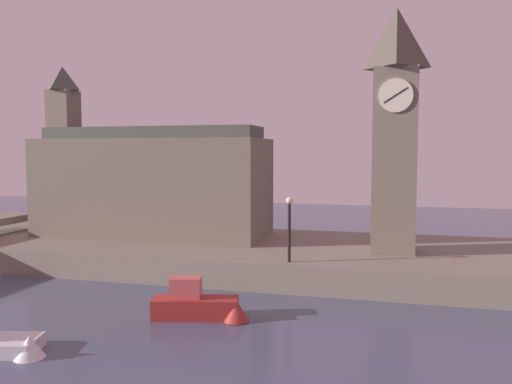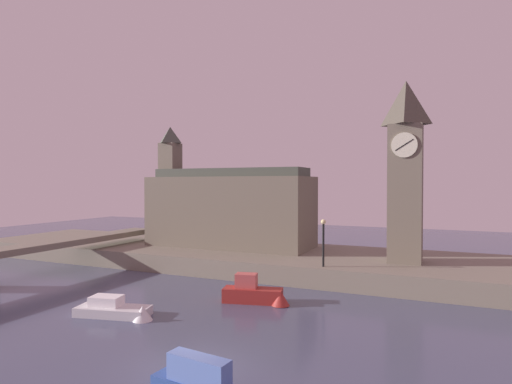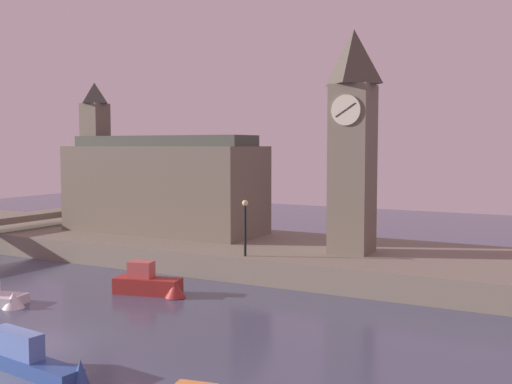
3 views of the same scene
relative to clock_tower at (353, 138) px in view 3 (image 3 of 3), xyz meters
The scene contains 7 objects.
ground_plane 21.96m from the clock_tower, 108.97° to the right, with size 120.00×120.00×0.00m, color #474C66.
far_embankment 10.26m from the clock_tower, behind, with size 70.00×12.00×1.50m, color slate.
clock_tower is the anchor object (origin of this frame).
parliament_hall 16.75m from the clock_tower, behind, with size 15.55×5.98×11.69m.
streetlamp 8.32m from the clock_tower, 140.64° to the right, with size 0.36×0.36×3.38m.
boat_dinghy_red 14.88m from the clock_tower, 129.33° to the right, with size 4.46×2.07×1.76m.
boat_tour_blue 23.11m from the clock_tower, 101.08° to the right, with size 5.45×1.53×1.79m.
Camera 3 is at (19.70, -17.43, 8.15)m, focal length 43.89 mm.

